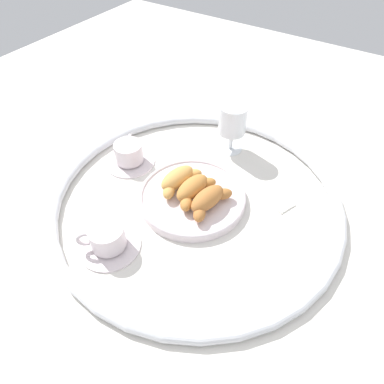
{
  "coord_description": "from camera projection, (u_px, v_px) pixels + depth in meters",
  "views": [
    {
      "loc": [
        0.5,
        0.31,
        0.63
      ],
      "look_at": [
        0.0,
        -0.01,
        0.03
      ],
      "focal_mm": 32.81,
      "sensor_mm": 36.0,
      "label": 1
    }
  ],
  "objects": [
    {
      "name": "ground_plane",
      "position": [
        197.0,
        202.0,
        0.86
      ],
      "size": [
        2.2,
        2.2,
        0.0
      ],
      "primitive_type": "plane",
      "color": "silver"
    },
    {
      "name": "table_chrome_rim",
      "position": [
        197.0,
        199.0,
        0.85
      ],
      "size": [
        0.7,
        0.7,
        0.02
      ],
      "primitive_type": "torus",
      "color": "silver",
      "rests_on": "ground_plane"
    },
    {
      "name": "pastry_plate",
      "position": [
        192.0,
        197.0,
        0.86
      ],
      "size": [
        0.26,
        0.26,
        0.02
      ],
      "color": "silver",
      "rests_on": "ground_plane"
    },
    {
      "name": "croissant_large",
      "position": [
        178.0,
        179.0,
        0.86
      ],
      "size": [
        0.13,
        0.08,
        0.04
      ],
      "color": "#D6994C",
      "rests_on": "pastry_plate"
    },
    {
      "name": "croissant_small",
      "position": [
        193.0,
        189.0,
        0.83
      ],
      "size": [
        0.14,
        0.07,
        0.04
      ],
      "color": "#BC7A38",
      "rests_on": "pastry_plate"
    },
    {
      "name": "croissant_extra",
      "position": [
        208.0,
        200.0,
        0.81
      ],
      "size": [
        0.14,
        0.08,
        0.04
      ],
      "color": "#AD6B33",
      "rests_on": "pastry_plate"
    },
    {
      "name": "coffee_cup_near",
      "position": [
        129.0,
        154.0,
        0.95
      ],
      "size": [
        0.14,
        0.14,
        0.06
      ],
      "color": "silver",
      "rests_on": "ground_plane"
    },
    {
      "name": "coffee_cup_far",
      "position": [
        107.0,
        239.0,
        0.75
      ],
      "size": [
        0.14,
        0.14,
        0.06
      ],
      "color": "silver",
      "rests_on": "ground_plane"
    },
    {
      "name": "juice_glass_left",
      "position": [
        233.0,
        121.0,
        0.94
      ],
      "size": [
        0.08,
        0.08,
        0.14
      ],
      "color": "white",
      "rests_on": "ground_plane"
    },
    {
      "name": "sugar_packet",
      "position": [
        284.0,
        205.0,
        0.85
      ],
      "size": [
        0.06,
        0.05,
        0.01
      ],
      "primitive_type": "cube",
      "rotation": [
        0.0,
        0.0,
        -0.37
      ],
      "color": "white",
      "rests_on": "ground_plane"
    }
  ]
}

